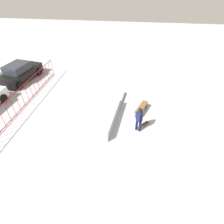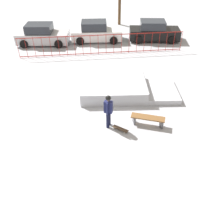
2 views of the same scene
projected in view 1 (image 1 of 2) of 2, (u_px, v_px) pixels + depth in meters
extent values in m
plane|color=#A8AAB2|center=(98.00, 120.00, 11.93)|extent=(60.00, 60.00, 0.00)
cube|color=#B0B3BB|center=(96.00, 115.00, 11.75)|extent=(3.86, 2.98, 0.70)
cube|color=#B0B3BB|center=(106.00, 96.00, 13.92)|extent=(2.07, 2.78, 0.30)
cylinder|color=gray|center=(103.00, 96.00, 12.90)|extent=(0.37, 2.59, 0.08)
cylinder|color=black|center=(140.00, 126.00, 10.86)|extent=(0.15, 0.15, 0.82)
cylinder|color=black|center=(137.00, 125.00, 10.95)|extent=(0.15, 0.15, 0.82)
cube|color=#191E4C|center=(139.00, 116.00, 10.46)|extent=(0.44, 0.36, 0.60)
cylinder|color=#191E4C|center=(142.00, 117.00, 10.39)|extent=(0.09, 0.09, 0.60)
cylinder|color=#191E4C|center=(137.00, 115.00, 10.54)|extent=(0.09, 0.09, 0.60)
sphere|color=tan|center=(140.00, 110.00, 10.18)|extent=(0.22, 0.22, 0.22)
sphere|color=black|center=(140.00, 110.00, 10.17)|extent=(0.25, 0.25, 0.25)
cube|color=#3F2D1E|center=(144.00, 124.00, 11.47)|extent=(0.74, 0.67, 0.02)
cylinder|color=silver|center=(142.00, 128.00, 11.29)|extent=(0.06, 0.06, 0.06)
cylinder|color=silver|center=(140.00, 126.00, 11.43)|extent=(0.06, 0.06, 0.06)
cylinder|color=silver|center=(148.00, 124.00, 11.58)|extent=(0.06, 0.06, 0.06)
cylinder|color=silver|center=(145.00, 122.00, 11.72)|extent=(0.06, 0.06, 0.06)
cylinder|color=maroon|center=(12.00, 96.00, 11.61)|extent=(12.06, 0.34, 0.05)
cylinder|color=maroon|center=(19.00, 112.00, 12.45)|extent=(12.06, 0.34, 0.05)
cylinder|color=maroon|center=(2.00, 118.00, 10.94)|extent=(0.03, 0.03, 1.50)
cylinder|color=maroon|center=(8.00, 112.00, 11.38)|extent=(0.03, 0.03, 1.50)
cylinder|color=maroon|center=(13.00, 107.00, 11.83)|extent=(0.03, 0.03, 1.50)
cylinder|color=maroon|center=(18.00, 102.00, 12.27)|extent=(0.03, 0.03, 1.50)
cylinder|color=maroon|center=(22.00, 97.00, 12.71)|extent=(0.03, 0.03, 1.50)
cylinder|color=maroon|center=(27.00, 93.00, 13.16)|extent=(0.03, 0.03, 1.50)
cylinder|color=maroon|center=(31.00, 89.00, 13.60)|extent=(0.03, 0.03, 1.50)
cylinder|color=maroon|center=(34.00, 85.00, 14.05)|extent=(0.03, 0.03, 1.50)
cylinder|color=maroon|center=(38.00, 82.00, 14.49)|extent=(0.03, 0.03, 1.50)
cylinder|color=maroon|center=(41.00, 79.00, 14.94)|extent=(0.03, 0.03, 1.50)
cylinder|color=maroon|center=(44.00, 76.00, 15.38)|extent=(0.03, 0.03, 1.50)
cylinder|color=maroon|center=(47.00, 73.00, 15.82)|extent=(0.03, 0.03, 1.50)
cylinder|color=maroon|center=(50.00, 70.00, 16.27)|extent=(0.03, 0.03, 1.50)
cylinder|color=maroon|center=(52.00, 67.00, 16.71)|extent=(0.03, 0.03, 1.50)
cube|color=brown|center=(142.00, 107.00, 12.31)|extent=(1.63, 0.97, 0.06)
cube|color=#4C4C51|center=(145.00, 105.00, 12.90)|extent=(0.08, 0.36, 0.42)
cube|color=#4C4C51|center=(138.00, 115.00, 12.01)|extent=(0.08, 0.36, 0.42)
cylinder|color=black|center=(3.00, 98.00, 13.37)|extent=(0.66, 0.28, 0.64)
cube|color=black|center=(21.00, 74.00, 15.98)|extent=(4.33, 2.37, 0.80)
cube|color=#262B33|center=(17.00, 68.00, 15.39)|extent=(2.23, 1.82, 0.64)
cylinder|color=black|center=(24.00, 69.00, 17.34)|extent=(0.67, 0.33, 0.64)
cylinder|color=black|center=(39.00, 72.00, 16.94)|extent=(0.67, 0.33, 0.64)
cylinder|color=black|center=(3.00, 82.00, 15.32)|extent=(0.67, 0.33, 0.64)
cylinder|color=black|center=(20.00, 85.00, 14.93)|extent=(0.67, 0.33, 0.64)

